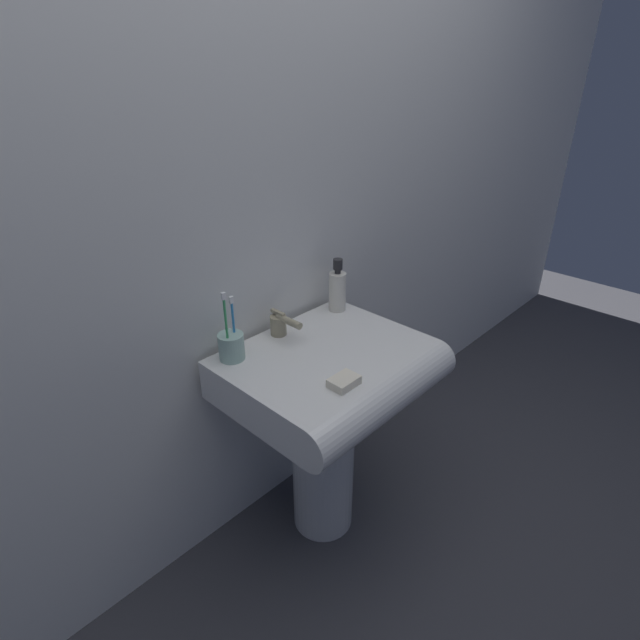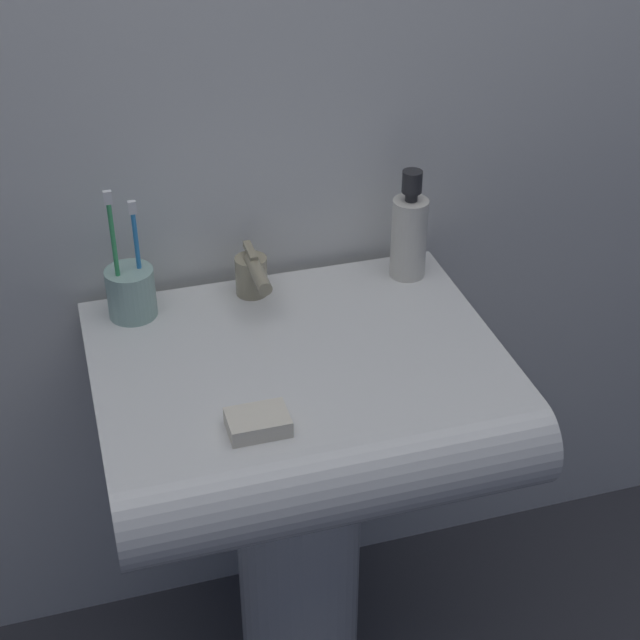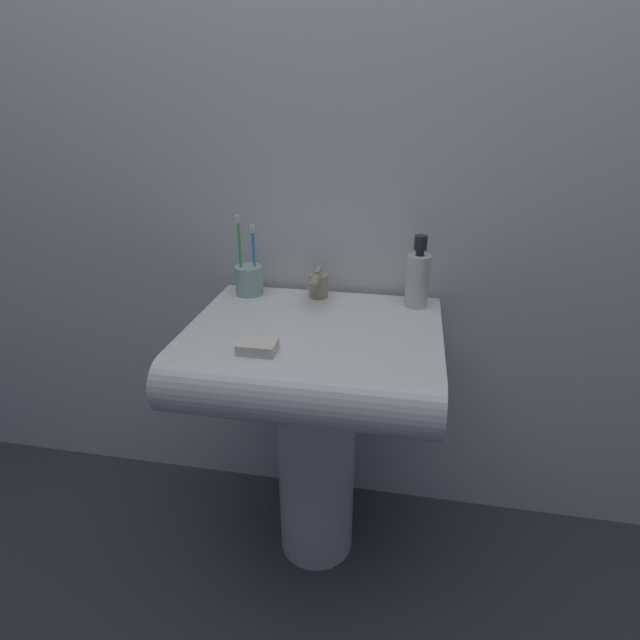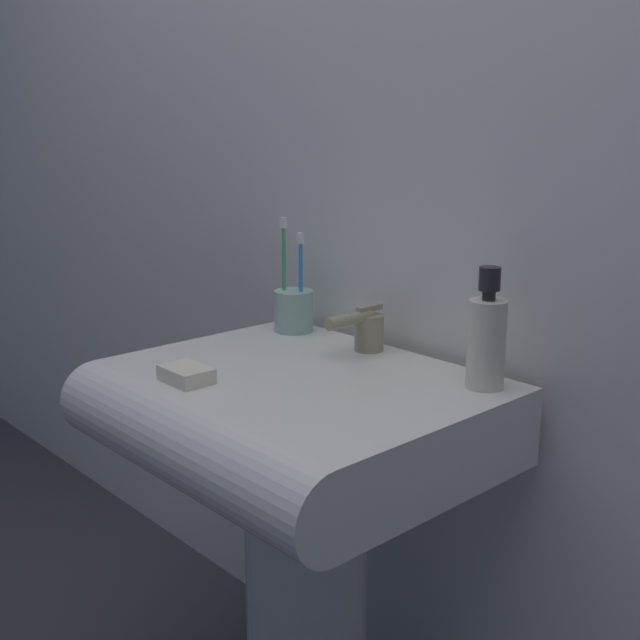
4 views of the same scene
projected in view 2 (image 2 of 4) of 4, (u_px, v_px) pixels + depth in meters
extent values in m
cylinder|color=white|center=(299.00, 550.00, 1.67)|extent=(0.21, 0.21, 0.59)
cube|color=white|center=(296.00, 383.00, 1.47)|extent=(0.59, 0.44, 0.13)
cylinder|color=white|center=(339.00, 478.00, 1.30)|extent=(0.59, 0.13, 0.13)
cylinder|color=tan|center=(251.00, 276.00, 1.55)|extent=(0.05, 0.05, 0.06)
cylinder|color=tan|center=(258.00, 274.00, 1.50)|extent=(0.02, 0.10, 0.02)
cube|color=tan|center=(250.00, 251.00, 1.53)|extent=(0.01, 0.06, 0.01)
cylinder|color=#99BFB2|center=(131.00, 293.00, 1.50)|extent=(0.07, 0.07, 0.08)
cylinder|color=#3FB266|center=(116.00, 259.00, 1.45)|extent=(0.01, 0.01, 0.18)
cube|color=white|center=(108.00, 197.00, 1.39)|extent=(0.01, 0.01, 0.02)
cylinder|color=#338CD8|center=(138.00, 259.00, 1.47)|extent=(0.01, 0.01, 0.16)
cube|color=white|center=(132.00, 207.00, 1.43)|extent=(0.01, 0.01, 0.02)
cylinder|color=silver|center=(409.00, 238.00, 1.58)|extent=(0.06, 0.06, 0.14)
cylinder|color=#262628|center=(411.00, 196.00, 1.54)|extent=(0.02, 0.02, 0.01)
cylinder|color=#262628|center=(412.00, 182.00, 1.53)|extent=(0.03, 0.03, 0.04)
cube|color=silver|center=(258.00, 422.00, 1.28)|extent=(0.08, 0.06, 0.02)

